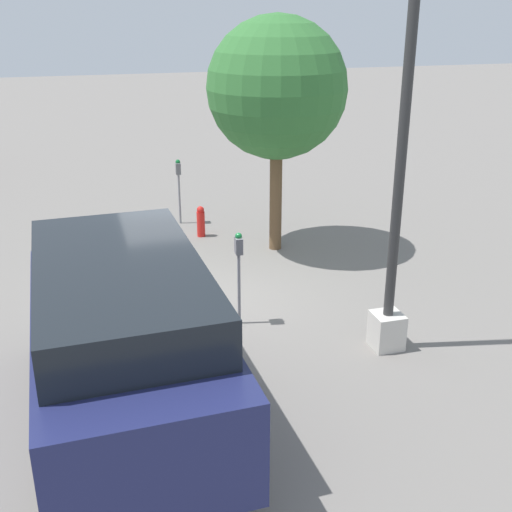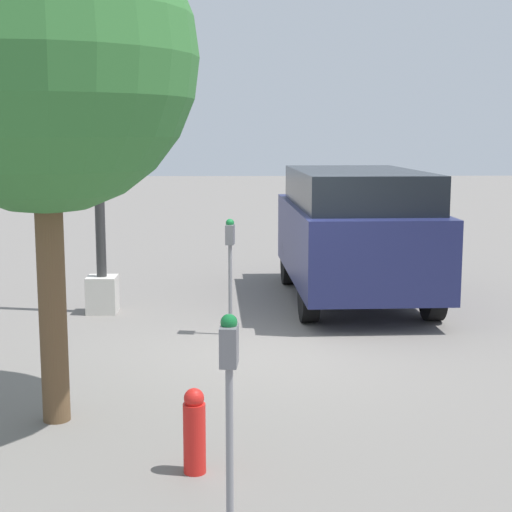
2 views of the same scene
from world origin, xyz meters
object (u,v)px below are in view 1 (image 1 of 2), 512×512
parking_meter_near (239,258)px  lamp_post (395,228)px  parked_van (124,338)px  fire_hydrant (201,221)px  parking_meter_far (179,177)px  street_tree (277,89)px

parking_meter_near → lamp_post: 2.47m
parked_van → fire_hydrant: (-6.42, 2.20, -0.81)m
lamp_post → fire_hydrant: size_ratio=8.87×
parking_meter_far → fire_hydrant: (1.03, 0.29, -0.78)m
parking_meter_near → parked_van: size_ratio=0.33×
parking_meter_near → fire_hydrant: parking_meter_near is taller
parked_van → street_tree: street_tree is taller
parking_meter_far → parked_van: parked_van is taller
lamp_post → fire_hydrant: bearing=-163.4°
street_tree → fire_hydrant: street_tree is taller
parking_meter_far → parked_van: size_ratio=0.33×
parking_meter_near → parking_meter_far: size_ratio=1.02×
parking_meter_near → parking_meter_far: 5.33m
parking_meter_far → lamp_post: (6.68, 1.97, 0.77)m
lamp_post → street_tree: (-4.47, -0.33, 1.40)m
parking_meter_near → street_tree: size_ratio=0.33×
street_tree → fire_hydrant: size_ratio=6.77×
parked_van → street_tree: size_ratio=1.00×
parking_meter_near → street_tree: street_tree is taller
lamp_post → parked_van: size_ratio=1.31×
parking_meter_near → parking_meter_far: bearing=-174.7°
parking_meter_near → lamp_post: bearing=59.7°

